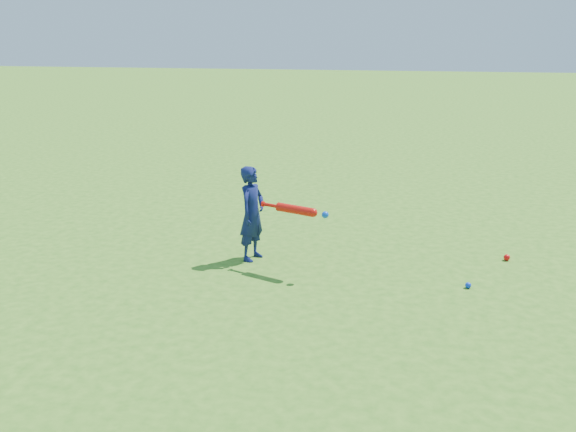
% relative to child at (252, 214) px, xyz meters
% --- Properties ---
extents(ground, '(80.00, 80.00, 0.00)m').
position_rel_child_xyz_m(ground, '(0.39, 0.32, -0.56)').
color(ground, '#39761C').
rests_on(ground, ground).
extents(child, '(0.37, 0.46, 1.12)m').
position_rel_child_xyz_m(child, '(0.00, 0.00, 0.00)').
color(child, '#11184F').
rests_on(child, ground).
extents(ground_ball_red, '(0.07, 0.07, 0.07)m').
position_rel_child_xyz_m(ground_ball_red, '(2.94, 0.59, -0.52)').
color(ground_ball_red, red).
rests_on(ground_ball_red, ground).
extents(ground_ball_blue, '(0.06, 0.06, 0.06)m').
position_rel_child_xyz_m(ground_ball_blue, '(2.45, -0.40, -0.53)').
color(ground_ball_blue, '#0D34DE').
rests_on(ground_ball_blue, ground).
extents(bat_swing, '(0.82, 0.36, 0.10)m').
position_rel_child_xyz_m(bat_swing, '(0.61, -0.29, 0.16)').
color(bat_swing, red).
rests_on(bat_swing, ground).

